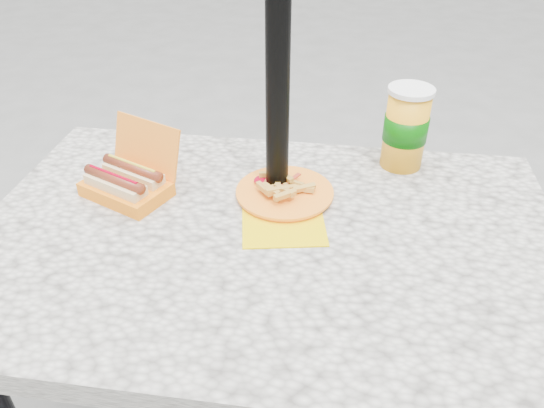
# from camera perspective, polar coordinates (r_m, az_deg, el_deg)

# --- Properties ---
(picnic_table) EXTENTS (1.20, 0.80, 0.75)m
(picnic_table) POSITION_cam_1_polar(r_m,az_deg,el_deg) (1.15, -0.58, -7.41)
(picnic_table) COLOR beige
(picnic_table) RESTS_ON ground
(umbrella_pole) EXTENTS (0.05, 0.05, 2.20)m
(umbrella_pole) POSITION_cam_1_polar(r_m,az_deg,el_deg) (1.06, 0.65, 17.52)
(umbrella_pole) COLOR black
(umbrella_pole) RESTS_ON ground
(hotdog_box) EXTENTS (0.23, 0.22, 0.15)m
(hotdog_box) POSITION_cam_1_polar(r_m,az_deg,el_deg) (1.22, -15.31, 2.36)
(hotdog_box) COLOR orange
(hotdog_box) RESTS_ON picnic_table
(fries_plate) EXTENTS (0.22, 0.31, 0.04)m
(fries_plate) POSITION_cam_1_polar(r_m,az_deg,el_deg) (1.18, 1.28, 1.14)
(fries_plate) COLOR #ECC500
(fries_plate) RESTS_ON picnic_table
(soda_cup) EXTENTS (0.11, 0.11, 0.20)m
(soda_cup) POSITION_cam_1_polar(r_m,az_deg,el_deg) (1.30, 14.18, 7.96)
(soda_cup) COLOR #FFA81A
(soda_cup) RESTS_ON picnic_table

